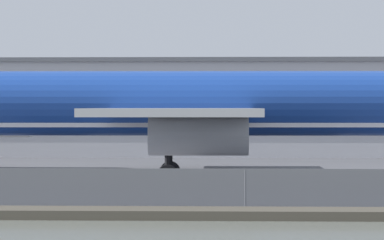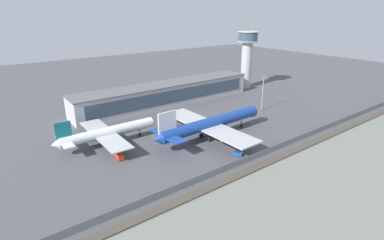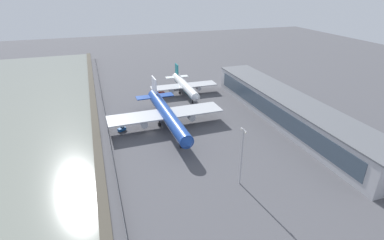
{
  "view_description": "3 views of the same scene",
  "coord_description": "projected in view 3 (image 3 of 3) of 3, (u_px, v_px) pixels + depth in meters",
  "views": [
    {
      "loc": [
        -0.34,
        -79.35,
        5.83
      ],
      "look_at": [
        -4.08,
        9.81,
        4.83
      ],
      "focal_mm": 105.0,
      "sensor_mm": 36.0,
      "label": 1
    },
    {
      "loc": [
        -76.39,
        -77.2,
        49.2
      ],
      "look_at": [
        -5.07,
        17.75,
        5.06
      ],
      "focal_mm": 28.0,
      "sensor_mm": 36.0,
      "label": 2
    },
    {
      "loc": [
        105.49,
        -18.01,
        54.71
      ],
      "look_at": [
        4.49,
        15.92,
        5.51
      ],
      "focal_mm": 28.0,
      "sensor_mm": 36.0,
      "label": 3
    }
  ],
  "objects": [
    {
      "name": "ground_plane",
      "position": [
        151.0,
        133.0,
        118.94
      ],
      "size": [
        500.0,
        500.0,
        0.0
      ],
      "primitive_type": "plane",
      "color": "#4C4C51"
    },
    {
      "name": "shoreline_seawall",
      "position": [
        97.0,
        141.0,
        112.9
      ],
      "size": [
        320.0,
        3.0,
        0.5
      ],
      "color": "#474238",
      "rests_on": "ground"
    },
    {
      "name": "perimeter_fence",
      "position": [
        109.0,
        137.0,
        113.81
      ],
      "size": [
        280.0,
        0.1,
        2.37
      ],
      "color": "slate",
      "rests_on": "ground"
    },
    {
      "name": "cargo_jet_blue",
      "position": [
        167.0,
        114.0,
        121.45
      ],
      "size": [
        55.22,
        47.37,
        15.54
      ],
      "color": "#193D93",
      "rests_on": "ground"
    },
    {
      "name": "passenger_jet_white_teal",
      "position": [
        185.0,
        86.0,
        158.05
      ],
      "size": [
        41.65,
        35.28,
        12.78
      ],
      "color": "white",
      "rests_on": "ground"
    },
    {
      "name": "baggage_tug",
      "position": [
        122.0,
        129.0,
        120.63
      ],
      "size": [
        2.96,
        3.57,
        1.8
      ],
      "color": "#19519E",
      "rests_on": "ground"
    },
    {
      "name": "ops_van",
      "position": [
        160.0,
        94.0,
        157.04
      ],
      "size": [
        2.45,
        5.33,
        2.48
      ],
      "color": "red",
      "rests_on": "ground"
    },
    {
      "name": "terminal_building",
      "position": [
        287.0,
        109.0,
        126.44
      ],
      "size": [
        104.03,
        16.13,
        11.63
      ],
      "color": "#B2B2B7",
      "rests_on": "ground"
    },
    {
      "name": "apron_light_mast_apron_west",
      "position": [
        242.0,
        154.0,
        85.11
      ],
      "size": [
        3.2,
        0.4,
        18.12
      ],
      "color": "#A8A8AD",
      "rests_on": "ground"
    }
  ]
}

